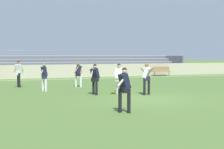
# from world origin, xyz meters

# --- Properties ---
(ground_plane) EXTENTS (160.00, 160.00, 0.00)m
(ground_plane) POSITION_xyz_m (0.00, 0.00, 0.00)
(ground_plane) COLOR #4C6B30
(field_line_sideline) EXTENTS (44.00, 0.12, 0.01)m
(field_line_sideline) POSITION_xyz_m (0.00, 12.45, 0.00)
(field_line_sideline) COLOR white
(field_line_sideline) RESTS_ON ground
(sideline_wall) EXTENTS (48.00, 0.16, 1.21)m
(sideline_wall) POSITION_xyz_m (0.00, 14.05, 0.60)
(sideline_wall) COLOR beige
(sideline_wall) RESTS_ON ground
(bleacher_stand) EXTENTS (22.08, 4.25, 2.54)m
(bleacher_stand) POSITION_xyz_m (0.08, 16.99, 1.06)
(bleacher_stand) COLOR #B2B2B7
(bleacher_stand) RESTS_ON ground
(bench_centre_sideline) EXTENTS (1.80, 0.40, 0.90)m
(bench_centre_sideline) POSITION_xyz_m (7.61, 13.33, 0.55)
(bench_centre_sideline) COLOR #99754C
(bench_centre_sideline) RESTS_ON ground
(player_dark_overlapping) EXTENTS (0.62, 0.54, 1.64)m
(player_dark_overlapping) POSITION_xyz_m (-2.10, 2.18, 0.97)
(player_dark_overlapping) COLOR black
(player_dark_overlapping) RESTS_ON ground
(player_white_deep_cover) EXTENTS (0.69, 0.49, 1.66)m
(player_white_deep_cover) POSITION_xyz_m (-0.92, 1.71, 0.99)
(player_white_deep_cover) COLOR white
(player_white_deep_cover) RESTS_ON ground
(player_dark_dropping_back) EXTENTS (0.64, 0.45, 1.65)m
(player_dark_dropping_back) POSITION_xyz_m (-2.22, 6.07, 0.98)
(player_dark_dropping_back) COLOR white
(player_dark_dropping_back) RESTS_ON ground
(player_white_wide_left) EXTENTS (0.65, 0.49, 1.72)m
(player_white_wide_left) POSITION_xyz_m (-5.94, 7.16, 1.03)
(player_white_wide_left) COLOR black
(player_white_wide_left) RESTS_ON ground
(player_dark_challenging) EXTENTS (0.70, 0.47, 1.68)m
(player_dark_challenging) POSITION_xyz_m (-2.28, -2.81, 1.00)
(player_dark_challenging) COLOR black
(player_dark_challenging) RESTS_ON ground
(player_dark_pressing_high) EXTENTS (0.54, 0.47, 1.66)m
(player_dark_pressing_high) POSITION_xyz_m (-4.53, 4.59, 0.99)
(player_dark_pressing_high) COLOR white
(player_dark_pressing_high) RESTS_ON ground
(player_white_trailing_run) EXTENTS (0.54, 0.74, 1.69)m
(player_white_trailing_run) POSITION_xyz_m (0.49, 1.28, 1.01)
(player_white_trailing_run) COLOR black
(player_white_trailing_run) RESTS_ON ground
(soccer_ball) EXTENTS (0.22, 0.22, 0.22)m
(soccer_ball) POSITION_xyz_m (-0.94, 2.10, 0.11)
(soccer_ball) COLOR yellow
(soccer_ball) RESTS_ON ground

